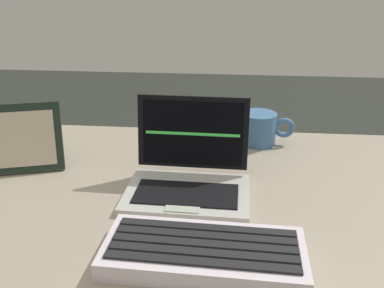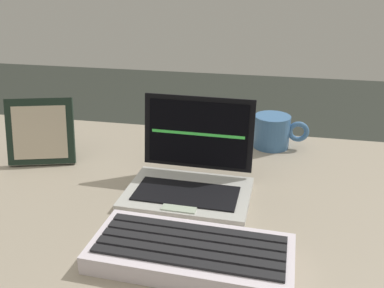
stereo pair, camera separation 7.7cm
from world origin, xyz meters
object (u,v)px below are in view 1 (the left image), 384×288
object	(u,v)px
photo_frame	(27,138)
coffee_mug	(260,128)
laptop_front	(189,176)
external_keyboard	(204,252)

from	to	relation	value
photo_frame	coffee_mug	distance (m)	0.56
coffee_mug	laptop_front	bearing A→B (deg)	-120.29
laptop_front	coffee_mug	distance (m)	0.31
laptop_front	photo_frame	bearing A→B (deg)	169.23
laptop_front	coffee_mug	size ratio (longest dim) A/B	1.83
external_keyboard	coffee_mug	distance (m)	0.50
laptop_front	coffee_mug	xyz separation A→B (m)	(0.16, 0.27, 0.01)
external_keyboard	photo_frame	world-z (taller)	photo_frame
external_keyboard	laptop_front	bearing A→B (deg)	101.71
photo_frame	coffee_mug	world-z (taller)	photo_frame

